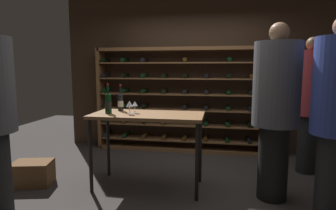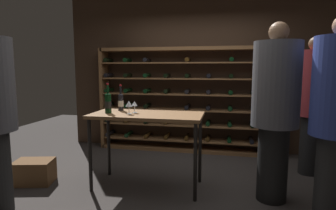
{
  "view_description": "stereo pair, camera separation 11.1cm",
  "coord_description": "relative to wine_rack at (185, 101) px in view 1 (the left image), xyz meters",
  "views": [
    {
      "loc": [
        0.47,
        -3.56,
        1.52
      ],
      "look_at": [
        -0.2,
        0.15,
        1.03
      ],
      "focal_mm": 30.26,
      "sensor_mm": 36.0,
      "label": 1
    },
    {
      "loc": [
        0.57,
        -3.54,
        1.52
      ],
      "look_at": [
        -0.2,
        0.15,
        1.03
      ],
      "focal_mm": 30.26,
      "sensor_mm": 36.0,
      "label": 2
    }
  ],
  "objects": [
    {
      "name": "ground_plane",
      "position": [
        0.15,
        -1.52,
        -0.93
      ],
      "size": [
        9.46,
        9.46,
        0.0
      ],
      "primitive_type": "plane",
      "color": "#383330"
    },
    {
      "name": "back_wall",
      "position": [
        0.15,
        0.21,
        0.54
      ],
      "size": [
        4.88,
        0.1,
        2.95
      ],
      "primitive_type": "cube",
      "color": "#3D2B1E",
      "rests_on": "ground"
    },
    {
      "name": "wine_rack",
      "position": [
        0.0,
        0.0,
        0.0
      ],
      "size": [
        3.29,
        0.32,
        1.89
      ],
      "color": "brown",
      "rests_on": "ground"
    },
    {
      "name": "tasting_table",
      "position": [
        -0.26,
        -1.7,
        -0.08
      ],
      "size": [
        1.39,
        0.66,
        0.95
      ],
      "color": "brown",
      "rests_on": "ground"
    },
    {
      "name": "person_guest_plum_blouse",
      "position": [
        1.89,
        -0.78,
        0.15
      ],
      "size": [
        0.41,
        0.41,
        1.95
      ],
      "rotation": [
        0.0,
        0.0,
        2.45
      ],
      "color": "black",
      "rests_on": "ground"
    },
    {
      "name": "person_guest_blue_shirt",
      "position": [
        1.25,
        -1.75,
        0.18
      ],
      "size": [
        0.52,
        0.52,
        2.02
      ],
      "rotation": [
        0.0,
        0.0,
        1.43
      ],
      "color": "black",
      "rests_on": "ground"
    },
    {
      "name": "wine_crate",
      "position": [
        -1.77,
        -1.9,
        -0.78
      ],
      "size": [
        0.55,
        0.44,
        0.31
      ],
      "primitive_type": "cube",
      "rotation": [
        0.0,
        0.0,
        0.24
      ],
      "color": "brown",
      "rests_on": "ground"
    },
    {
      "name": "wine_bottle_red_label",
      "position": [
        -0.75,
        -1.75,
        0.16
      ],
      "size": [
        0.08,
        0.08,
        0.38
      ],
      "color": "black",
      "rests_on": "tasting_table"
    },
    {
      "name": "wine_bottle_green_slim",
      "position": [
        -0.68,
        -1.51,
        0.14
      ],
      "size": [
        0.07,
        0.07,
        0.35
      ],
      "color": "black",
      "rests_on": "tasting_table"
    },
    {
      "name": "wine_glass_stemmed_center",
      "position": [
        -0.43,
        -1.67,
        0.13
      ],
      "size": [
        0.07,
        0.07,
        0.15
      ],
      "color": "silver",
      "rests_on": "tasting_table"
    },
    {
      "name": "wine_glass_stemmed_right",
      "position": [
        -0.47,
        -1.77,
        0.15
      ],
      "size": [
        0.09,
        0.09,
        0.17
      ],
      "color": "silver",
      "rests_on": "tasting_table"
    }
  ]
}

